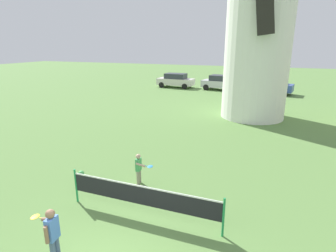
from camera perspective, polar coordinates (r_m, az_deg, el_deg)
The scene contains 8 objects.
windmill at distance 18.98m, azimuth 18.57°, elevation 20.76°, with size 8.38×4.78×13.53m.
tennis_net at distance 7.93m, azimuth -5.36°, elevation -14.20°, with size 4.58×0.06×1.10m.
player_near at distance 6.95m, azimuth -22.88°, elevation -19.70°, with size 0.78×0.47×1.35m.
player_far at distance 9.70m, azimuth -5.99°, elevation -8.47°, with size 0.68×0.45×1.12m.
stray_ball at distance 10.86m, azimuth -17.53°, elevation -9.38°, with size 0.23×0.23×0.23m, color #4CB259.
parked_car_cream at distance 31.59m, azimuth 1.60°, elevation 9.46°, with size 4.16×2.02×1.56m.
parked_car_silver at distance 30.25m, azimuth 10.86°, elevation 8.86°, with size 4.11×2.30×1.56m.
parked_car_blue at distance 29.30m, azimuth 20.39°, elevation 7.88°, with size 4.44×2.43×1.56m.
Camera 1 is at (3.03, -3.72, 4.73)m, focal length 29.44 mm.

